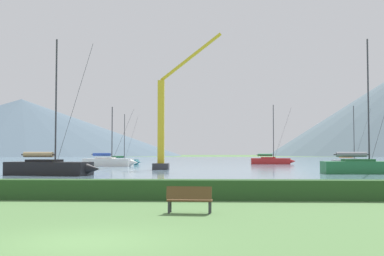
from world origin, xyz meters
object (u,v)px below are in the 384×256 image
object	(u,v)px
sailboat_slip_2	(109,162)
park_bench_near_path	(189,198)
sailboat_slip_6	(364,166)
dock_crane	(164,127)
sailboat_slip_5	(352,162)
sailboat_slip_1	(122,161)
sailboat_slip_3	(50,167)
sailboat_slip_7	(271,160)

from	to	relation	value
sailboat_slip_2	park_bench_near_path	distance (m)	64.06
sailboat_slip_6	dock_crane	xyz separation A→B (m)	(-21.54, 11.77, 4.59)
sailboat_slip_2	park_bench_near_path	size ratio (longest dim) A/B	5.81
sailboat_slip_5	sailboat_slip_6	distance (m)	35.90
sailboat_slip_1	sailboat_slip_2	distance (m)	12.25
sailboat_slip_1	sailboat_slip_2	bearing A→B (deg)	-74.37
sailboat_slip_5	park_bench_near_path	world-z (taller)	sailboat_slip_5
sailboat_slip_3	sailboat_slip_5	size ratio (longest dim) A/B	1.28
sailboat_slip_1	sailboat_slip_3	bearing A→B (deg)	-73.04
sailboat_slip_2	dock_crane	xyz separation A→B (m)	(10.35, -15.73, 4.66)
sailboat_slip_1	sailboat_slip_6	bearing A→B (deg)	-35.65
sailboat_slip_1	park_bench_near_path	xyz separation A→B (m)	(15.66, -74.36, -0.03)
sailboat_slip_1	sailboat_slip_6	size ratio (longest dim) A/B	0.66
sailboat_slip_7	park_bench_near_path	size ratio (longest dim) A/B	6.88
sailboat_slip_3	park_bench_near_path	xyz separation A→B (m)	(14.61, -29.75, -0.26)
sailboat_slip_3	park_bench_near_path	distance (m)	33.15
sailboat_slip_3	dock_crane	size ratio (longest dim) A/B	0.74
sailboat_slip_1	park_bench_near_path	size ratio (longest dim) A/B	5.67
sailboat_slip_1	park_bench_near_path	world-z (taller)	sailboat_slip_1
sailboat_slip_2	sailboat_slip_7	xyz separation A→B (m)	(27.44, 16.01, -0.03)
sailboat_slip_3	sailboat_slip_7	distance (m)	55.10
sailboat_slip_3	sailboat_slip_6	world-z (taller)	sailboat_slip_6
park_bench_near_path	sailboat_slip_6	bearing A→B (deg)	69.76
sailboat_slip_5	sailboat_slip_6	bearing A→B (deg)	-103.61
sailboat_slip_3	sailboat_slip_6	xyz separation A→B (m)	(30.84, 4.86, 0.01)
sailboat_slip_1	sailboat_slip_5	bearing A→B (deg)	8.78
sailboat_slip_2	sailboat_slip_6	size ratio (longest dim) A/B	0.68
sailboat_slip_7	dock_crane	size ratio (longest dim) A/B	0.64
sailboat_slip_2	park_bench_near_path	world-z (taller)	sailboat_slip_2
sailboat_slip_1	sailboat_slip_5	xyz separation A→B (m)	(40.14, -4.80, 0.05)
sailboat_slip_2	sailboat_slip_5	world-z (taller)	sailboat_slip_5
sailboat_slip_7	dock_crane	xyz separation A→B (m)	(-17.10, -31.73, 4.69)
sailboat_slip_2	park_bench_near_path	xyz separation A→B (m)	(15.66, -62.12, -0.20)
sailboat_slip_3	sailboat_slip_5	xyz separation A→B (m)	(39.09, 39.81, -0.18)
sailboat_slip_2	sailboat_slip_6	world-z (taller)	sailboat_slip_6
sailboat_slip_2	sailboat_slip_3	xyz separation A→B (m)	(1.05, -32.36, 0.06)
sailboat_slip_1	dock_crane	distance (m)	30.22
sailboat_slip_1	sailboat_slip_5	distance (m)	40.43
dock_crane	sailboat_slip_7	bearing A→B (deg)	61.69
park_bench_near_path	sailboat_slip_3	bearing A→B (deg)	121.03
sailboat_slip_6	park_bench_near_path	size ratio (longest dim) A/B	8.53
sailboat_slip_5	sailboat_slip_3	bearing A→B (deg)	-134.81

